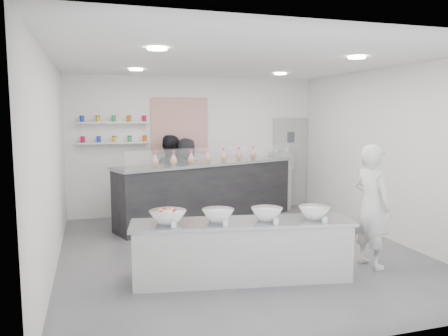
# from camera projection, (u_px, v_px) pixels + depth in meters

# --- Properties ---
(floor) EXTENTS (6.00, 6.00, 0.00)m
(floor) POSITION_uv_depth(u_px,v_px,m) (239.00, 251.00, 7.02)
(floor) COLOR #515156
(floor) RESTS_ON ground
(ceiling) EXTENTS (6.00, 6.00, 0.00)m
(ceiling) POSITION_uv_depth(u_px,v_px,m) (239.00, 61.00, 6.66)
(ceiling) COLOR white
(ceiling) RESTS_ON floor
(back_wall) EXTENTS (5.50, 0.00, 5.50)m
(back_wall) POSITION_uv_depth(u_px,v_px,m) (195.00, 146.00, 9.69)
(back_wall) COLOR white
(back_wall) RESTS_ON floor
(left_wall) EXTENTS (0.00, 6.00, 6.00)m
(left_wall) POSITION_uv_depth(u_px,v_px,m) (51.00, 164.00, 6.05)
(left_wall) COLOR white
(left_wall) RESTS_ON floor
(right_wall) EXTENTS (0.00, 6.00, 6.00)m
(right_wall) POSITION_uv_depth(u_px,v_px,m) (388.00, 154.00, 7.63)
(right_wall) COLOR white
(right_wall) RESTS_ON floor
(back_door) EXTENTS (0.88, 0.04, 2.10)m
(back_door) POSITION_uv_depth(u_px,v_px,m) (290.00, 162.00, 10.38)
(back_door) COLOR #999996
(back_door) RESTS_ON floor
(pattern_panel) EXTENTS (1.25, 0.03, 1.20)m
(pattern_panel) POSITION_uv_depth(u_px,v_px,m) (180.00, 125.00, 9.51)
(pattern_panel) COLOR #AE3730
(pattern_panel) RESTS_ON back_wall
(jar_shelf_lower) EXTENTS (1.45, 0.22, 0.04)m
(jar_shelf_lower) POSITION_uv_depth(u_px,v_px,m) (114.00, 143.00, 9.08)
(jar_shelf_lower) COLOR silver
(jar_shelf_lower) RESTS_ON back_wall
(jar_shelf_upper) EXTENTS (1.45, 0.22, 0.04)m
(jar_shelf_upper) POSITION_uv_depth(u_px,v_px,m) (114.00, 123.00, 9.02)
(jar_shelf_upper) COLOR silver
(jar_shelf_upper) RESTS_ON back_wall
(preserve_jars) EXTENTS (1.45, 0.10, 0.56)m
(preserve_jars) POSITION_uv_depth(u_px,v_px,m) (114.00, 129.00, 9.02)
(preserve_jars) COLOR #CD003A
(preserve_jars) RESTS_ON jar_shelf_lower
(downlight_0) EXTENTS (0.24, 0.24, 0.02)m
(downlight_0) POSITION_uv_depth(u_px,v_px,m) (157.00, 49.00, 5.30)
(downlight_0) COLOR white
(downlight_0) RESTS_ON ceiling
(downlight_1) EXTENTS (0.24, 0.24, 0.02)m
(downlight_1) POSITION_uv_depth(u_px,v_px,m) (357.00, 58.00, 6.11)
(downlight_1) COLOR white
(downlight_1) RESTS_ON ceiling
(downlight_2) EXTENTS (0.24, 0.24, 0.02)m
(downlight_2) POSITION_uv_depth(u_px,v_px,m) (136.00, 70.00, 7.77)
(downlight_2) COLOR white
(downlight_2) RESTS_ON ceiling
(downlight_3) EXTENTS (0.24, 0.24, 0.02)m
(downlight_3) POSITION_uv_depth(u_px,v_px,m) (280.00, 74.00, 8.58)
(downlight_3) COLOR white
(downlight_3) RESTS_ON ceiling
(prep_counter) EXTENTS (2.99, 1.14, 0.80)m
(prep_counter) POSITION_uv_depth(u_px,v_px,m) (242.00, 250.00, 5.78)
(prep_counter) COLOR silver
(prep_counter) RESTS_ON floor
(back_bar) EXTENTS (3.97, 2.00, 1.23)m
(back_bar) POSITION_uv_depth(u_px,v_px,m) (208.00, 192.00, 8.94)
(back_bar) COLOR black
(back_bar) RESTS_ON floor
(sneeze_guard) EXTENTS (3.68, 1.32, 0.33)m
(sneeze_guard) POSITION_uv_depth(u_px,v_px,m) (218.00, 155.00, 8.56)
(sneeze_guard) COLOR white
(sneeze_guard) RESTS_ON back_bar
(espresso_ledge) EXTENTS (1.25, 0.40, 0.93)m
(espresso_ledge) POSITION_uv_depth(u_px,v_px,m) (263.00, 190.00, 10.05)
(espresso_ledge) COLOR silver
(espresso_ledge) RESTS_ON floor
(espresso_machine) EXTENTS (0.49, 0.34, 0.38)m
(espresso_machine) POSITION_uv_depth(u_px,v_px,m) (281.00, 161.00, 10.10)
(espresso_machine) COLOR #93969E
(espresso_machine) RESTS_ON espresso_ledge
(cup_stacks) EXTENTS (0.24, 0.24, 0.31)m
(cup_stacks) POSITION_uv_depth(u_px,v_px,m) (241.00, 164.00, 9.82)
(cup_stacks) COLOR #C7BD86
(cup_stacks) RESTS_ON espresso_ledge
(prep_bowls) EXTENTS (2.42, 0.90, 0.17)m
(prep_bowls) POSITION_uv_depth(u_px,v_px,m) (243.00, 215.00, 5.72)
(prep_bowls) COLOR white
(prep_bowls) RESTS_ON prep_counter
(label_cards) EXTENTS (2.01, 0.04, 0.07)m
(label_cards) POSITION_uv_depth(u_px,v_px,m) (264.00, 228.00, 5.26)
(label_cards) COLOR white
(label_cards) RESTS_ON prep_counter
(cookie_bags) EXTENTS (2.44, 0.98, 0.26)m
(cookie_bags) POSITION_uv_depth(u_px,v_px,m) (208.00, 156.00, 8.84)
(cookie_bags) COLOR pink
(cookie_bags) RESTS_ON back_bar
(woman_prep) EXTENTS (0.53, 0.71, 1.77)m
(woman_prep) POSITION_uv_depth(u_px,v_px,m) (372.00, 206.00, 6.24)
(woman_prep) COLOR silver
(woman_prep) RESTS_ON floor
(staff_left) EXTENTS (0.98, 0.84, 1.76)m
(staff_left) POSITION_uv_depth(u_px,v_px,m) (169.00, 177.00, 9.19)
(staff_left) COLOR black
(staff_left) RESTS_ON floor
(staff_right) EXTENTS (0.87, 0.60, 1.70)m
(staff_right) POSITION_uv_depth(u_px,v_px,m) (186.00, 178.00, 9.30)
(staff_right) COLOR black
(staff_right) RESTS_ON floor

